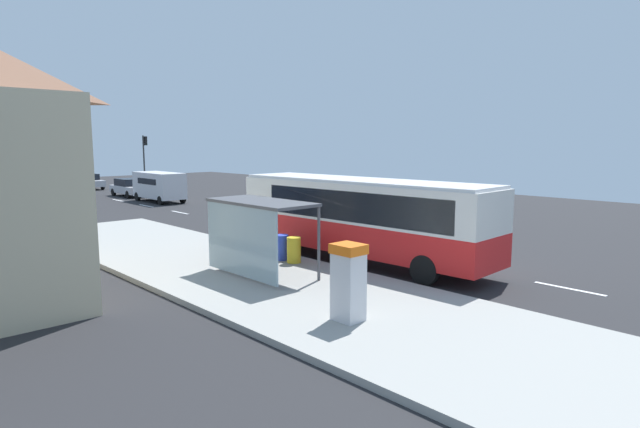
# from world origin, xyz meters

# --- Properties ---
(ground_plane) EXTENTS (56.00, 92.00, 0.04)m
(ground_plane) POSITION_xyz_m (0.00, 14.00, -0.02)
(ground_plane) COLOR #262628
(sidewalk_platform) EXTENTS (6.20, 30.00, 0.18)m
(sidewalk_platform) POSITION_xyz_m (-6.40, 2.00, 0.09)
(sidewalk_platform) COLOR #999993
(sidewalk_platform) RESTS_ON ground
(lane_stripe_seg_0) EXTENTS (0.16, 2.20, 0.01)m
(lane_stripe_seg_0) POSITION_xyz_m (0.25, -6.00, 0.01)
(lane_stripe_seg_0) COLOR silver
(lane_stripe_seg_0) RESTS_ON ground
(lane_stripe_seg_1) EXTENTS (0.16, 2.20, 0.01)m
(lane_stripe_seg_1) POSITION_xyz_m (0.25, -1.00, 0.01)
(lane_stripe_seg_1) COLOR silver
(lane_stripe_seg_1) RESTS_ON ground
(lane_stripe_seg_2) EXTENTS (0.16, 2.20, 0.01)m
(lane_stripe_seg_2) POSITION_xyz_m (0.25, 4.00, 0.01)
(lane_stripe_seg_2) COLOR silver
(lane_stripe_seg_2) RESTS_ON ground
(lane_stripe_seg_3) EXTENTS (0.16, 2.20, 0.01)m
(lane_stripe_seg_3) POSITION_xyz_m (0.25, 9.00, 0.01)
(lane_stripe_seg_3) COLOR silver
(lane_stripe_seg_3) RESTS_ON ground
(lane_stripe_seg_4) EXTENTS (0.16, 2.20, 0.01)m
(lane_stripe_seg_4) POSITION_xyz_m (0.25, 14.00, 0.01)
(lane_stripe_seg_4) COLOR silver
(lane_stripe_seg_4) RESTS_ON ground
(lane_stripe_seg_5) EXTENTS (0.16, 2.20, 0.01)m
(lane_stripe_seg_5) POSITION_xyz_m (0.25, 19.00, 0.01)
(lane_stripe_seg_5) COLOR silver
(lane_stripe_seg_5) RESTS_ON ground
(lane_stripe_seg_6) EXTENTS (0.16, 2.20, 0.01)m
(lane_stripe_seg_6) POSITION_xyz_m (0.25, 24.00, 0.01)
(lane_stripe_seg_6) COLOR silver
(lane_stripe_seg_6) RESTS_ON ground
(lane_stripe_seg_7) EXTENTS (0.16, 2.20, 0.01)m
(lane_stripe_seg_7) POSITION_xyz_m (0.25, 29.00, 0.01)
(lane_stripe_seg_7) COLOR silver
(lane_stripe_seg_7) RESTS_ON ground
(bus) EXTENTS (2.90, 11.09, 3.21)m
(bus) POSITION_xyz_m (-1.71, 1.19, 1.84)
(bus) COLOR red
(bus) RESTS_ON ground
(white_van) EXTENTS (2.06, 5.21, 2.30)m
(white_van) POSITION_xyz_m (2.20, 25.79, 1.34)
(white_van) COLOR silver
(white_van) RESTS_ON ground
(sedan_near) EXTENTS (1.85, 4.40, 1.52)m
(sedan_near) POSITION_xyz_m (2.30, 31.55, 0.79)
(sedan_near) COLOR #B7B7BC
(sedan_near) RESTS_ON ground
(sedan_far) EXTENTS (1.87, 4.42, 1.52)m
(sedan_far) POSITION_xyz_m (2.30, 41.33, 0.79)
(sedan_far) COLOR #B7B7BC
(sedan_far) RESTS_ON ground
(ticket_machine) EXTENTS (0.66, 0.76, 1.94)m
(ticket_machine) POSITION_xyz_m (-7.33, -3.55, 1.17)
(ticket_machine) COLOR silver
(ticket_machine) RESTS_ON sidewalk_platform
(recycling_bin_yellow) EXTENTS (0.52, 0.52, 0.95)m
(recycling_bin_yellow) POSITION_xyz_m (-4.20, 2.19, 0.66)
(recycling_bin_yellow) COLOR yellow
(recycling_bin_yellow) RESTS_ON sidewalk_platform
(recycling_bin_blue) EXTENTS (0.52, 0.52, 0.95)m
(recycling_bin_blue) POSITION_xyz_m (-4.20, 2.89, 0.66)
(recycling_bin_blue) COLOR blue
(recycling_bin_blue) RESTS_ON sidewalk_platform
(recycling_bin_orange) EXTENTS (0.52, 0.52, 0.95)m
(recycling_bin_orange) POSITION_xyz_m (-4.20, 3.59, 0.66)
(recycling_bin_orange) COLOR orange
(recycling_bin_orange) RESTS_ON sidewalk_platform
(traffic_light_near_side) EXTENTS (0.49, 0.28, 5.26)m
(traffic_light_near_side) POSITION_xyz_m (5.50, 35.18, 3.48)
(traffic_light_near_side) COLOR #2D2D2D
(traffic_light_near_side) RESTS_ON ground
(traffic_light_far_side) EXTENTS (0.49, 0.28, 5.33)m
(traffic_light_far_side) POSITION_xyz_m (-3.10, 35.98, 3.52)
(traffic_light_far_side) COLOR #2D2D2D
(traffic_light_far_side) RESTS_ON ground
(traffic_light_median) EXTENTS (0.49, 0.28, 4.79)m
(traffic_light_median) POSITION_xyz_m (0.40, 36.78, 3.19)
(traffic_light_median) COLOR #2D2D2D
(traffic_light_median) RESTS_ON ground
(bus_shelter) EXTENTS (1.80, 4.00, 2.50)m
(bus_shelter) POSITION_xyz_m (-6.41, 1.63, 2.10)
(bus_shelter) COLOR #4C4C51
(bus_shelter) RESTS_ON sidewalk_platform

